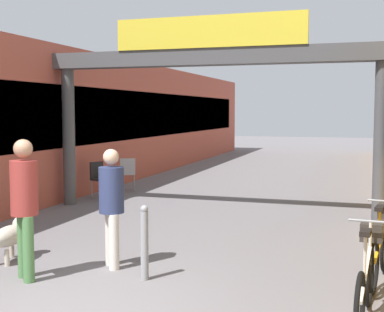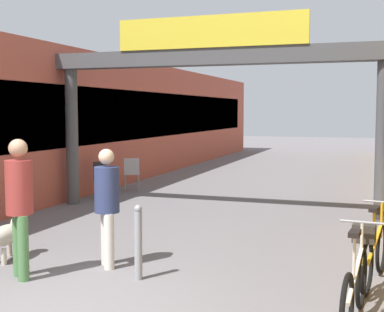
# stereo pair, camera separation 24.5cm
# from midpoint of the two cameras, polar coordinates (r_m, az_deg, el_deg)

# --- Properties ---
(storefront_left) EXTENTS (3.00, 26.00, 3.65)m
(storefront_left) POSITION_cam_midpoint_polar(r_m,az_deg,el_deg) (17.42, -9.06, 3.76)
(storefront_left) COLOR #B25142
(storefront_left) RESTS_ON ground_plane
(arcade_sign_gateway) EXTENTS (7.40, 0.47, 4.05)m
(arcade_sign_gateway) POSITION_cam_midpoint_polar(r_m,az_deg,el_deg) (11.10, 2.79, 8.56)
(arcade_sign_gateway) COLOR #4C4C4F
(arcade_sign_gateway) RESTS_ON ground_plane
(pedestrian_with_dog) EXTENTS (0.48, 0.48, 1.79)m
(pedestrian_with_dog) POSITION_cam_midpoint_polar(r_m,az_deg,el_deg) (7.07, -16.99, -4.38)
(pedestrian_with_dog) COLOR #4C7F47
(pedestrian_with_dog) RESTS_ON ground_plane
(pedestrian_companion) EXTENTS (0.48, 0.48, 1.62)m
(pedestrian_companion) POSITION_cam_midpoint_polar(r_m,az_deg,el_deg) (7.37, -8.12, -4.68)
(pedestrian_companion) COLOR silver
(pedestrian_companion) RESTS_ON ground_plane
(dog_on_leash) EXTENTS (0.37, 0.82, 0.59)m
(dog_on_leash) POSITION_cam_midpoint_polar(r_m,az_deg,el_deg) (8.16, -18.13, -7.89)
(dog_on_leash) COLOR beige
(dog_on_leash) RESTS_ON ground_plane
(bicycle_silver_nearest) EXTENTS (0.46, 1.69, 0.98)m
(bicycle_silver_nearest) POSITION_cam_midpoint_polar(r_m,az_deg,el_deg) (5.84, 18.33, -12.35)
(bicycle_silver_nearest) COLOR black
(bicycle_silver_nearest) RESTS_ON ground_plane
(bicycle_orange_second) EXTENTS (0.47, 1.68, 0.98)m
(bicycle_orange_second) POSITION_cam_midpoint_polar(r_m,az_deg,el_deg) (7.20, 20.00, -9.12)
(bicycle_orange_second) COLOR black
(bicycle_orange_second) RESTS_ON ground_plane
(bollard_post_metal) EXTENTS (0.10, 0.10, 0.96)m
(bollard_post_metal) POSITION_cam_midpoint_polar(r_m,az_deg,el_deg) (6.85, -4.73, -9.10)
(bollard_post_metal) COLOR gray
(bollard_post_metal) RESTS_ON ground_plane
(cafe_chair_black_nearer) EXTENTS (0.52, 0.52, 0.89)m
(cafe_chair_black_nearer) POSITION_cam_midpoint_polar(r_m,az_deg,el_deg) (13.30, -8.96, -2.11)
(cafe_chair_black_nearer) COLOR gray
(cafe_chair_black_nearer) RESTS_ON ground_plane
(cafe_chair_aluminium_farther) EXTENTS (0.53, 0.53, 0.89)m
(cafe_chair_aluminium_farther) POSITION_cam_midpoint_polar(r_m,az_deg,el_deg) (14.27, -5.95, -1.61)
(cafe_chair_aluminium_farther) COLOR gray
(cafe_chair_aluminium_farther) RESTS_ON ground_plane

